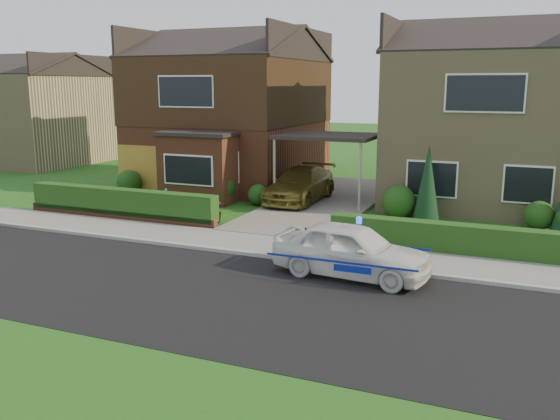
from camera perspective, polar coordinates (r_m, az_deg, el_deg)
The scene contains 25 objects.
ground at distance 14.21m, azimuth -9.60°, elevation -7.46°, with size 120.00×120.00×0.00m, color #165215.
road at distance 14.21m, azimuth -9.60°, elevation -7.46°, with size 60.00×6.00×0.02m, color black.
kerb at distance 16.71m, azimuth -4.04°, elevation -4.12°, with size 60.00×0.16×0.12m, color #9E9993.
sidewalk at distance 17.62m, azimuth -2.50°, elevation -3.28°, with size 60.00×2.00×0.10m, color slate.
grass_verge at distance 10.68m, azimuth -24.52°, elevation -15.23°, with size 60.00×4.00×0.01m, color #165215.
driveway at distance 23.88m, azimuth 4.55°, elevation 0.79°, with size 3.80×12.00×0.12m, color #666059.
house_left at distance 28.37m, azimuth -4.77°, elevation 10.19°, with size 7.50×9.53×7.25m.
house_right at distance 25.33m, azimuth 19.61°, elevation 9.00°, with size 7.50×8.06×7.25m.
carport_link at distance 23.47m, azimuth 4.62°, elevation 7.00°, with size 3.80×3.00×2.77m.
garage_door at distance 26.54m, azimuth -13.36°, elevation 3.80°, with size 2.20×0.10×2.10m, color olive.
dwarf_wall at distance 21.58m, azimuth -15.20°, elevation -0.49°, with size 7.70×0.25×0.36m, color brown.
hedge_left at distance 21.73m, azimuth -14.93°, elevation -0.87°, with size 7.50×0.55×0.90m, color #143611.
hedge_right at distance 17.34m, azimuth 17.04°, elevation -4.24°, with size 7.50×0.55×0.80m, color #143611.
shrub_left_far at distance 26.40m, azimuth -14.33°, elevation 2.59°, with size 1.08×1.08×1.08m, color #143611.
shrub_left_mid at distance 23.80m, azimuth -5.92°, elevation 2.19°, with size 1.32×1.32×1.32m, color #143611.
shrub_left_near at distance 23.39m, azimuth -2.11°, elevation 1.48°, with size 0.84×0.84×0.84m, color #143611.
shrub_right_near at distance 21.46m, azimuth 11.36°, elevation 0.78°, with size 1.20×1.20×1.20m, color #143611.
shrub_right_mid at distance 21.20m, azimuth 23.66°, elevation -0.47°, with size 0.96×0.96×0.96m, color #143611.
conifer_a at distance 20.98m, azimuth 14.01°, elevation 2.34°, with size 0.90×0.90×2.60m, color black.
neighbour_left at distance 38.62m, azimuth -22.50°, elevation 8.01°, with size 6.50×7.00×5.20m, color tan.
police_car at distance 14.75m, azimuth 6.85°, elevation -3.89°, with size 3.64×4.10×1.51m.
driveway_car at distance 23.66m, azimuth 1.93°, elevation 2.48°, with size 1.83×4.51×1.31m, color olive.
potted_plant_a at distance 22.74m, azimuth -11.05°, elevation 0.95°, with size 0.44×0.30×0.83m, color gray.
potted_plant_b at distance 21.04m, azimuth -10.06°, elevation -0.04°, with size 0.32×0.40×0.73m, color gray.
potted_plant_c at distance 20.50m, azimuth -6.30°, elevation -0.08°, with size 0.47×0.47×0.85m, color gray.
Camera 1 is at (7.26, -11.27, 4.70)m, focal length 38.00 mm.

